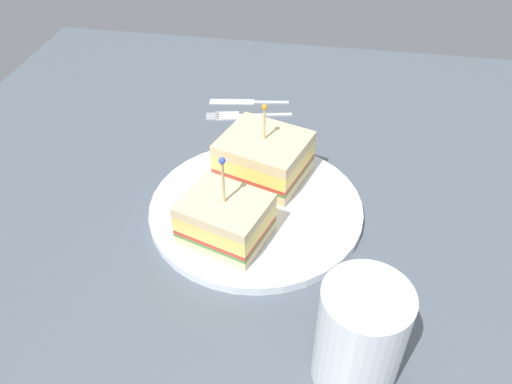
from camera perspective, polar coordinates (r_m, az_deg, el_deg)
name	(u,v)px	position (r cm, az deg, el deg)	size (l,w,h in cm)	color
ground_plane	(256,218)	(62.37, 0.00, -2.87)	(94.66, 94.66, 2.00)	#4C5660
plate	(256,208)	(61.32, 0.00, -1.82)	(25.14, 25.14, 1.10)	white
sandwich_half_front	(225,219)	(55.56, -3.42, -2.99)	(9.52, 10.54, 10.70)	beige
sandwich_half_back	(261,157)	(63.59, 0.57, 3.85)	(11.35, 12.11, 10.30)	beige
drink_glass	(359,340)	(45.20, 11.29, -15.75)	(7.30, 7.30, 10.65)	silver
fork	(239,115)	(78.73, -1.91, 8.49)	(3.91, 12.92, 0.35)	silver
knife	(245,101)	(82.15, -1.27, 9.97)	(2.87, 12.45, 0.35)	silver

